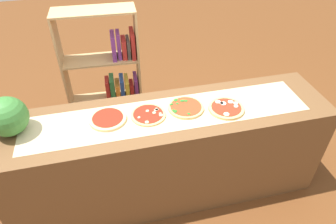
% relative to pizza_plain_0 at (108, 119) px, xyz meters
% --- Properties ---
extents(ground_plane, '(12.00, 12.00, 0.00)m').
position_rel_pizza_plain_0_xyz_m(ground_plane, '(0.46, -0.04, -0.95)').
color(ground_plane, brown).
extents(counter, '(2.65, 0.64, 0.93)m').
position_rel_pizza_plain_0_xyz_m(counter, '(0.46, -0.04, -0.48)').
color(counter, brown).
rests_on(counter, ground_plane).
extents(parchment_paper, '(2.22, 0.42, 0.00)m').
position_rel_pizza_plain_0_xyz_m(parchment_paper, '(0.46, -0.04, -0.01)').
color(parchment_paper, beige).
rests_on(parchment_paper, counter).
extents(pizza_plain_0, '(0.28, 0.28, 0.02)m').
position_rel_pizza_plain_0_xyz_m(pizza_plain_0, '(0.00, 0.00, 0.00)').
color(pizza_plain_0, '#E5C17F').
rests_on(pizza_plain_0, parchment_paper).
extents(pizza_mushroom_1, '(0.27, 0.27, 0.02)m').
position_rel_pizza_plain_0_xyz_m(pizza_mushroom_1, '(0.31, -0.02, -0.00)').
color(pizza_mushroom_1, '#DBB26B').
rests_on(pizza_mushroom_1, parchment_paper).
extents(pizza_spinach_2, '(0.28, 0.28, 0.03)m').
position_rel_pizza_plain_0_xyz_m(pizza_spinach_2, '(0.62, -0.00, -0.00)').
color(pizza_spinach_2, '#DBB26B').
rests_on(pizza_spinach_2, parchment_paper).
extents(pizza_mozzarella_3, '(0.28, 0.28, 0.03)m').
position_rel_pizza_plain_0_xyz_m(pizza_mozzarella_3, '(0.92, -0.09, 0.00)').
color(pizza_mozzarella_3, '#DBB26B').
rests_on(pizza_mozzarella_3, parchment_paper).
extents(watermelon, '(0.29, 0.29, 0.29)m').
position_rel_pizza_plain_0_xyz_m(watermelon, '(-0.68, 0.03, 0.13)').
color(watermelon, '#387A33').
rests_on(watermelon, counter).
extents(bookshelf, '(0.75, 0.30, 1.46)m').
position_rel_pizza_plain_0_xyz_m(bookshelf, '(0.10, 0.88, -0.29)').
color(bookshelf, tan).
rests_on(bookshelf, ground_plane).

